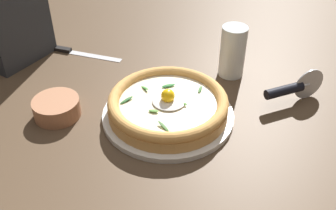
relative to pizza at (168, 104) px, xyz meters
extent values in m
cube|color=brown|center=(0.04, 0.03, -0.05)|extent=(2.40, 2.40, 0.03)
cylinder|color=white|center=(0.00, 0.00, -0.03)|extent=(0.28, 0.28, 0.01)
cylinder|color=tan|center=(0.00, 0.00, -0.01)|extent=(0.25, 0.25, 0.02)
torus|color=#E0A254|center=(0.00, 0.00, 0.01)|extent=(0.25, 0.25, 0.02)
cylinder|color=#F4E2BB|center=(0.00, 0.00, 0.00)|extent=(0.21, 0.21, 0.00)
ellipsoid|color=white|center=(0.00, 0.00, 0.01)|extent=(0.07, 0.07, 0.01)
sphere|color=yellow|center=(0.00, 0.00, 0.02)|extent=(0.03, 0.03, 0.03)
ellipsoid|color=#48783E|center=(-0.06, -0.06, 0.01)|extent=(0.01, 0.03, 0.01)
ellipsoid|color=#5D9C47|center=(0.02, -0.03, 0.01)|extent=(0.01, 0.02, 0.01)
ellipsoid|color=#58943F|center=(-0.04, -0.01, 0.01)|extent=(0.02, 0.02, 0.01)
ellipsoid|color=#2F7E39|center=(0.04, 0.04, 0.01)|extent=(0.03, 0.02, 0.01)
ellipsoid|color=#306D36|center=(-0.07, 0.06, 0.01)|extent=(0.03, 0.01, 0.01)
ellipsoid|color=#43793A|center=(0.08, -0.01, 0.01)|extent=(0.02, 0.02, 0.01)
ellipsoid|color=#4B9F47|center=(-0.01, 0.07, 0.01)|extent=(0.01, 0.03, 0.01)
cylinder|color=#B47755|center=(-0.18, 0.16, -0.01)|extent=(0.10, 0.10, 0.04)
cylinder|color=silver|center=(0.29, -0.15, 0.00)|extent=(0.07, 0.03, 0.07)
cylinder|color=silver|center=(0.28, -0.14, 0.00)|extent=(0.02, 0.01, 0.01)
cylinder|color=black|center=(0.22, -0.13, 0.00)|extent=(0.09, 0.05, 0.02)
cube|color=silver|center=(0.01, 0.32, -0.03)|extent=(0.09, 0.13, 0.00)
cube|color=black|center=(-0.05, 0.41, -0.03)|extent=(0.06, 0.07, 0.01)
cylinder|color=silver|center=(0.23, 0.03, 0.03)|extent=(0.06, 0.06, 0.13)
cylinder|color=#DAD785|center=(0.23, 0.03, -0.01)|extent=(0.06, 0.06, 0.05)
camera|label=1|loc=(-0.42, -0.51, 0.50)|focal=42.19mm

